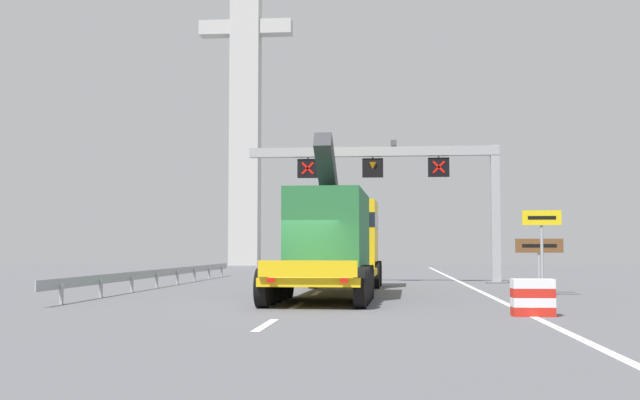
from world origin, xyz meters
name	(u,v)px	position (x,y,z in m)	size (l,w,h in m)	color
ground	(294,305)	(0.00, 0.00, 0.00)	(112.00, 112.00, 0.00)	#5B5B60
lane_markings	(334,282)	(0.12, 14.53, 0.01)	(0.20, 43.66, 0.01)	silver
edge_line_right	(468,286)	(6.20, 12.00, 0.01)	(0.20, 63.00, 0.01)	silver
overhead_lane_gantry	(405,172)	(3.56, 14.23, 5.27)	(12.13, 0.90, 6.79)	#9EA0A5
heavy_haul_truck_yellow	(337,239)	(0.83, 6.11, 1.99)	(3.35, 14.12, 5.30)	yellow
exit_sign_yellow	(542,233)	(7.97, 4.45, 2.18)	(1.31, 0.15, 2.94)	#9EA0A5
tourist_info_sign_brown	(539,251)	(8.22, 6.27, 1.54)	(1.71, 0.15, 1.99)	#9EA0A5
crash_barrier_striped	(533,298)	(6.23, -3.23, 0.45)	(1.01, 0.53, 0.90)	red
guardrail_left	(166,273)	(-6.90, 10.45, 0.56)	(0.13, 24.91, 0.76)	#999EA3
bridge_pylon_distant	(246,70)	(-10.95, 50.15, 18.93)	(9.00, 2.00, 37.08)	#B7B7B2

